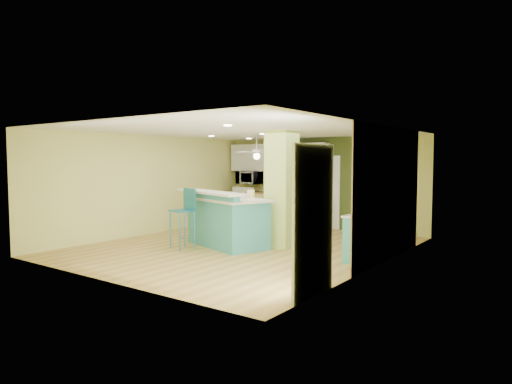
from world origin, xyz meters
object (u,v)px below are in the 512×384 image
bar_stool (185,208)px  canister (251,194)px  peninsula (226,220)px  fruit_bowl (286,192)px  side_counter (370,236)px

bar_stool → canister: bar_stool is taller
peninsula → bar_stool: (-0.51, -0.74, 0.29)m
peninsula → bar_stool: size_ratio=1.89×
fruit_bowl → canister: (1.02, -3.05, 0.17)m
peninsula → bar_stool: 0.94m
side_counter → bar_stool: bearing=-159.9°
bar_stool → peninsula: bearing=67.1°
side_counter → fruit_bowl: fruit_bowl is taller
peninsula → side_counter: peninsula is taller
bar_stool → side_counter: bearing=31.9°
side_counter → canister: canister is taller
peninsula → side_counter: (3.06, 0.57, -0.13)m
peninsula → fruit_bowl: size_ratio=7.52×
peninsula → side_counter: bearing=29.1°
side_counter → fruit_bowl: (-3.64, 2.78, 0.54)m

